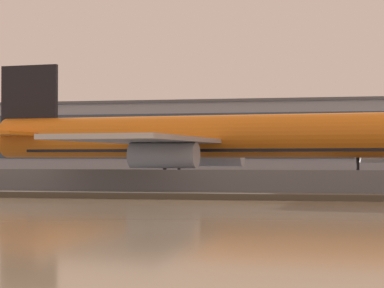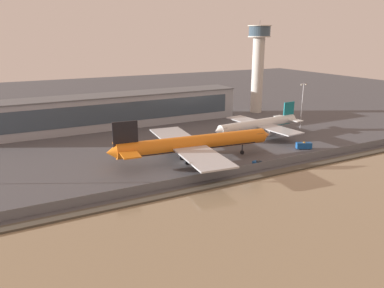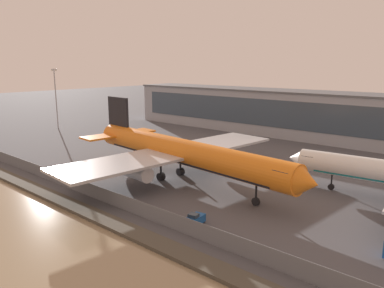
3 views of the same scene
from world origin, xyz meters
name	(u,v)px [view 1 (image 1 of 3)]	position (x,y,z in m)	size (l,w,h in m)	color
ground_plane	(164,188)	(0.00, 0.00, 0.00)	(500.00, 500.00, 0.00)	#4C4C51
shoreline_seawall	(108,195)	(0.00, -20.50, 0.25)	(320.00, 3.00, 0.50)	#474238
perimeter_fence	(123,182)	(0.00, -16.00, 1.18)	(280.00, 0.10, 2.35)	slate
cargo_jet_orange	(193,138)	(3.21, 0.53, 5.60)	(55.00, 47.99, 14.69)	orange
baggage_tug	(332,187)	(18.77, -13.04, 0.81)	(2.06, 3.40, 1.80)	#19519E
terminal_building	(209,139)	(-5.16, 56.72, 6.99)	(112.83, 15.05, 13.95)	#9EA3AD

